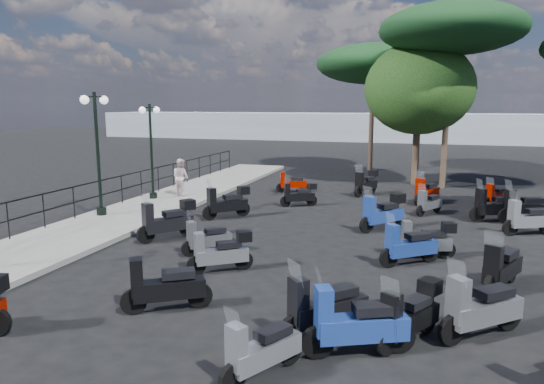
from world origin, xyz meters
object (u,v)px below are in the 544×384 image
(scooter_8, at_px, (165,287))
(pine_2, at_px, (374,64))
(pedestrian_far, at_px, (181,177))
(scooter_15, at_px, (426,241))
(scooter_9, at_px, (207,239))
(scooter_10, at_px, (299,195))
(scooter_28, at_px, (524,208))
(scooter_19, at_px, (324,309))
(scooter_27, at_px, (501,268))
(scooter_4, at_px, (227,203))
(pine_0, at_px, (452,30))
(broadleaf_tree, at_px, (419,88))
(scooter_5, at_px, (292,183))
(scooter_31, at_px, (495,207))
(scooter_14, at_px, (410,316))
(scooter_23, at_px, (496,196))
(scooter_11, at_px, (366,183))
(scooter_21, at_px, (409,246))
(lamp_post_1, at_px, (97,146))
(scooter_16, at_px, (383,213))
(scooter_17, at_px, (426,192))
(scooter_7, at_px, (261,351))
(scooter_2, at_px, (221,253))
(scooter_3, at_px, (168,221))
(scooter_13, at_px, (356,325))
(lamp_post_2, at_px, (151,145))
(scooter_22, at_px, (429,203))
(scooter_29, at_px, (528,219))
(scooter_20, at_px, (480,310))

(scooter_8, xyz_separation_m, pine_2, (1.49, 22.01, 5.82))
(pedestrian_far, distance_m, scooter_15, 11.37)
(scooter_8, xyz_separation_m, scooter_9, (-0.78, 3.59, -0.07))
(scooter_10, distance_m, scooter_28, 7.94)
(scooter_19, xyz_separation_m, scooter_27, (3.20, 3.23, -0.01))
(scooter_4, distance_m, scooter_19, 9.25)
(pine_0, bearing_deg, pine_2, 126.93)
(broadleaf_tree, xyz_separation_m, pine_2, (-2.73, 4.56, 1.57))
(scooter_5, distance_m, scooter_31, 8.79)
(scooter_14, relative_size, scooter_23, 1.18)
(scooter_11, height_order, scooter_21, scooter_11)
(lamp_post_1, xyz_separation_m, scooter_15, (10.88, -1.21, -2.09))
(pedestrian_far, height_order, scooter_21, pedestrian_far)
(scooter_31, xyz_separation_m, pine_2, (-5.56, 12.12, 5.79))
(scooter_10, relative_size, scooter_16, 0.89)
(scooter_9, bearing_deg, pine_0, -69.94)
(scooter_15, distance_m, scooter_17, 7.40)
(scooter_28, bearing_deg, scooter_7, 132.34)
(scooter_2, distance_m, scooter_31, 10.18)
(scooter_2, bearing_deg, scooter_19, -165.32)
(pine_2, bearing_deg, scooter_3, -102.83)
(scooter_7, relative_size, scooter_21, 0.99)
(scooter_16, distance_m, pine_2, 15.65)
(scooter_13, distance_m, scooter_16, 8.19)
(scooter_14, bearing_deg, lamp_post_2, -10.13)
(scooter_5, bearing_deg, scooter_4, 149.18)
(scooter_31, bearing_deg, scooter_27, 151.42)
(scooter_21, height_order, scooter_27, scooter_27)
(scooter_11, height_order, scooter_14, scooter_11)
(scooter_11, relative_size, scooter_22, 1.26)
(scooter_29, bearing_deg, pine_0, -11.87)
(scooter_22, bearing_deg, scooter_19, 113.10)
(scooter_13, bearing_deg, scooter_2, 25.40)
(scooter_3, bearing_deg, scooter_15, -140.61)
(scooter_7, xyz_separation_m, scooter_11, (-0.30, 15.28, 0.09))
(lamp_post_2, distance_m, scooter_2, 9.50)
(scooter_14, distance_m, scooter_20, 1.28)
(pedestrian_far, xyz_separation_m, pine_2, (6.67, 11.63, 5.38))
(scooter_27, bearing_deg, scooter_21, -4.69)
(scooter_2, distance_m, scooter_8, 2.40)
(lamp_post_1, xyz_separation_m, scooter_10, (6.08, 4.17, -2.11))
(scooter_28, bearing_deg, pine_2, 5.44)
(scooter_8, bearing_deg, pine_0, -51.16)
(scooter_22, height_order, scooter_29, scooter_29)
(scooter_19, bearing_deg, scooter_13, -174.10)
(scooter_10, distance_m, scooter_21, 7.48)
(scooter_11, relative_size, broadleaf_tree, 0.23)
(scooter_22, bearing_deg, scooter_13, 116.66)
(scooter_4, xyz_separation_m, scooter_31, (8.94, 2.25, -0.03))
(pedestrian_far, bearing_deg, scooter_7, 142.58)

